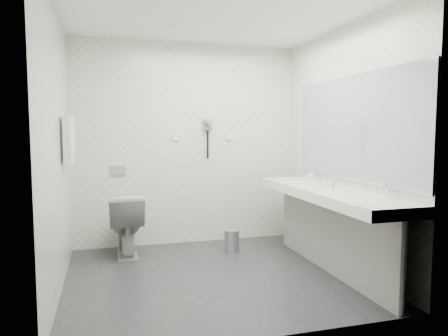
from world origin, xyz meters
name	(u,v)px	position (x,y,z in m)	size (l,w,h in m)	color
floor	(214,276)	(0.00, 0.00, 0.00)	(2.80, 2.80, 0.00)	#28282D
ceiling	(213,15)	(0.00, 0.00, 2.50)	(2.80, 2.80, 0.00)	white
wall_back	(188,145)	(0.00, 1.30, 1.25)	(2.80, 2.80, 0.00)	silver
wall_front	(262,157)	(0.00, -1.30, 1.25)	(2.80, 2.80, 0.00)	silver
wall_left	(57,151)	(-1.40, 0.00, 1.25)	(2.60, 2.60, 0.00)	silver
wall_right	(342,147)	(1.40, 0.00, 1.25)	(2.60, 2.60, 0.00)	silver
vanity_counter	(328,194)	(1.12, -0.20, 0.80)	(0.55, 2.20, 0.10)	white
vanity_panel	(329,235)	(1.15, -0.20, 0.38)	(0.03, 2.15, 0.75)	gray
vanity_post_near	(402,268)	(1.18, -1.24, 0.38)	(0.06, 0.06, 0.75)	silver
vanity_post_far	(288,215)	(1.18, 0.84, 0.38)	(0.06, 0.06, 0.75)	silver
mirror	(352,128)	(1.39, -0.20, 1.45)	(0.02, 2.20, 1.05)	#B2BCC6
basin_near	(367,201)	(1.12, -0.85, 0.83)	(0.40, 0.31, 0.05)	white
basin_far	(299,182)	(1.12, 0.45, 0.83)	(0.40, 0.31, 0.05)	white
faucet_near	(387,189)	(1.32, -0.85, 0.92)	(0.04, 0.04, 0.15)	silver
faucet_far	(314,174)	(1.32, 0.45, 0.92)	(0.04, 0.04, 0.15)	silver
soap_bottle_a	(331,182)	(1.18, -0.17, 0.91)	(0.06, 0.06, 0.12)	white
glass_left	(328,180)	(1.27, 0.06, 0.91)	(0.06, 0.06, 0.11)	silver
toilet	(126,224)	(-0.79, 0.96, 0.36)	(0.40, 0.70, 0.71)	white
flush_plate	(119,170)	(-0.85, 1.29, 0.95)	(0.18, 0.02, 0.12)	#B2B5BA
pedal_bin	(232,242)	(0.41, 0.73, 0.12)	(0.18, 0.18, 0.25)	#B2B5BA
bin_lid	(232,231)	(0.41, 0.73, 0.26)	(0.18, 0.18, 0.01)	#B2B5BA
towel_rail	(67,118)	(-1.35, 0.55, 1.55)	(0.02, 0.02, 0.62)	silver
towel_near	(68,141)	(-1.34, 0.41, 1.33)	(0.07, 0.24, 0.48)	white
towel_far	(70,140)	(-1.34, 0.69, 1.33)	(0.07, 0.24, 0.48)	white
dryer_cradle	(207,125)	(0.25, 1.27, 1.50)	(0.10, 0.04, 0.14)	gray
dryer_barrel	(209,122)	(0.25, 1.20, 1.53)	(0.08, 0.08, 0.14)	gray
dryer_cord	(208,145)	(0.25, 1.26, 1.25)	(0.02, 0.02, 0.35)	black
switch_plate_a	(176,137)	(-0.15, 1.29, 1.35)	(0.09, 0.02, 0.09)	white
switch_plate_b	(230,137)	(0.55, 1.29, 1.35)	(0.09, 0.02, 0.09)	white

